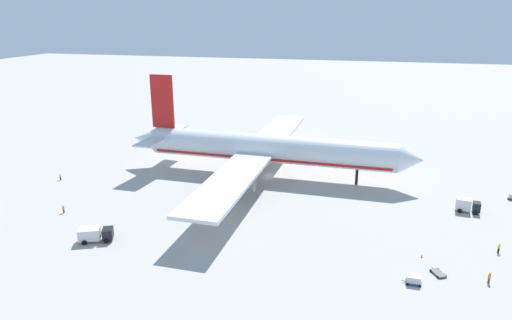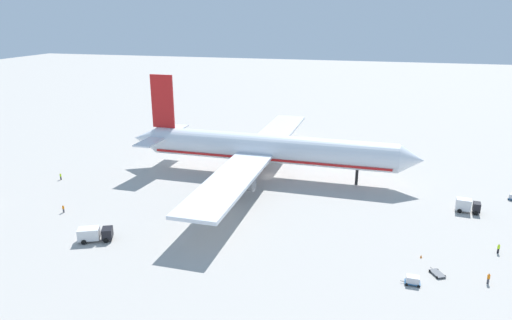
# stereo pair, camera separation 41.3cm
# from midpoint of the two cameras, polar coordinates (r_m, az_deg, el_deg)

# --- Properties ---
(ground_plane) EXTENTS (600.00, 600.00, 0.00)m
(ground_plane) POSITION_cam_midpoint_polar(r_m,az_deg,el_deg) (113.43, 1.62, -2.03)
(ground_plane) COLOR #ADA8A0
(airliner) EXTENTS (72.79, 82.30, 24.10)m
(airliner) POSITION_cam_midpoint_polar(r_m,az_deg,el_deg) (111.51, 1.01, 1.41)
(airliner) COLOR silver
(airliner) RESTS_ON ground
(service_truck_0) EXTENTS (6.27, 4.48, 2.50)m
(service_truck_0) POSITION_cam_midpoint_polar(r_m,az_deg,el_deg) (86.54, -19.63, -8.70)
(service_truck_0) COLOR black
(service_truck_0) RESTS_ON ground
(service_truck_2) EXTENTS (4.79, 2.73, 2.76)m
(service_truck_2) POSITION_cam_midpoint_polar(r_m,az_deg,el_deg) (102.32, 24.82, -5.14)
(service_truck_2) COLOR black
(service_truck_2) RESTS_ON ground
(baggage_cart_0) EXTENTS (2.87, 1.56, 1.32)m
(baggage_cart_0) POSITION_cam_midpoint_polar(r_m,az_deg,el_deg) (74.04, 18.98, -13.98)
(baggage_cart_0) COLOR #26598C
(baggage_cart_0) RESTS_ON ground
(baggage_cart_1) EXTENTS (2.42, 3.05, 0.40)m
(baggage_cart_1) POSITION_cam_midpoint_polar(r_m,az_deg,el_deg) (77.92, 21.71, -13.00)
(baggage_cart_1) COLOR #595B60
(baggage_cart_1) RESTS_ON ground
(ground_worker_1) EXTENTS (0.56, 0.56, 1.62)m
(ground_worker_1) POSITION_cam_midpoint_polar(r_m,az_deg,el_deg) (100.74, -23.08, -5.67)
(ground_worker_1) COLOR #3F3F47
(ground_worker_1) RESTS_ON ground
(ground_worker_2) EXTENTS (0.54, 0.54, 1.75)m
(ground_worker_2) POSITION_cam_midpoint_polar(r_m,az_deg,el_deg) (88.21, 28.01, -9.70)
(ground_worker_2) COLOR black
(ground_worker_2) RESTS_ON ground
(ground_worker_3) EXTENTS (0.51, 0.51, 1.66)m
(ground_worker_3) POSITION_cam_midpoint_polar(r_m,az_deg,el_deg) (120.40, -23.39, -1.93)
(ground_worker_3) COLOR black
(ground_worker_3) RESTS_ON ground
(ground_worker_4) EXTENTS (0.53, 0.53, 1.73)m
(ground_worker_4) POSITION_cam_midpoint_polar(r_m,az_deg,el_deg) (78.47, 27.04, -13.01)
(ground_worker_4) COLOR #3F3F47
(ground_worker_4) RESTS_ON ground
(traffic_cone_0) EXTENTS (0.36, 0.36, 0.55)m
(traffic_cone_0) POSITION_cam_midpoint_polar(r_m,az_deg,el_deg) (164.73, -10.46, 4.12)
(traffic_cone_0) COLOR orange
(traffic_cone_0) RESTS_ON ground
(traffic_cone_1) EXTENTS (0.36, 0.36, 0.55)m
(traffic_cone_1) POSITION_cam_midpoint_polar(r_m,az_deg,el_deg) (156.14, -10.70, 3.35)
(traffic_cone_1) COLOR orange
(traffic_cone_1) RESTS_ON ground
(traffic_cone_2) EXTENTS (0.36, 0.36, 0.55)m
(traffic_cone_2) POSITION_cam_midpoint_polar(r_m,az_deg,el_deg) (81.82, 19.91, -11.23)
(traffic_cone_2) COLOR orange
(traffic_cone_2) RESTS_ON ground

